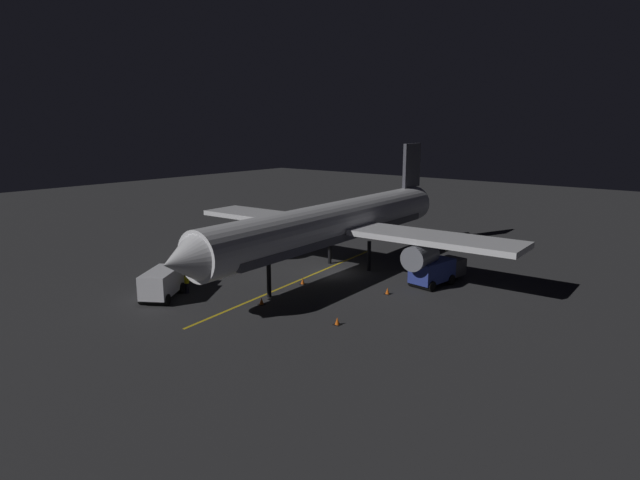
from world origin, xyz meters
TOP-DOWN VIEW (x-y plane):
  - ground_plane at (0.00, 0.00)m, footprint 180.00×180.00m
  - apron_guide_stripe at (0.88, 4.00)m, footprint 3.32×27.47m
  - airliner at (0.03, -0.61)m, footprint 33.89×39.64m
  - baggage_truck at (6.36, 14.14)m, footprint 5.03×6.31m
  - catering_truck at (-9.21, -2.75)m, footprint 2.95×6.14m
  - ground_crew_worker at (5.68, 12.50)m, footprint 0.40×0.40m
  - traffic_cone_near_left at (-1.18, 10.70)m, footprint 0.50×0.50m
  - traffic_cone_near_right at (-8.37, 10.49)m, footprint 0.50×0.50m
  - traffic_cone_under_wing at (-0.14, 4.59)m, footprint 0.50×0.50m
  - traffic_cone_far at (-7.42, 2.38)m, footprint 0.50×0.50m

SIDE VIEW (x-z plane):
  - ground_plane at x=0.00m, z-range -0.20..0.00m
  - apron_guide_stripe at x=0.88m, z-range 0.00..0.01m
  - traffic_cone_near_left at x=-1.18m, z-range -0.03..0.52m
  - traffic_cone_near_right at x=-8.37m, z-range -0.03..0.52m
  - traffic_cone_under_wing at x=-0.14m, z-range -0.03..0.52m
  - traffic_cone_far at x=-7.42m, z-range -0.03..0.52m
  - ground_crew_worker at x=5.68m, z-range 0.02..1.76m
  - catering_truck at x=-9.21m, z-range 0.06..2.30m
  - baggage_truck at x=6.36m, z-range 0.05..2.37m
  - airliner at x=0.03m, z-range -1.21..10.40m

